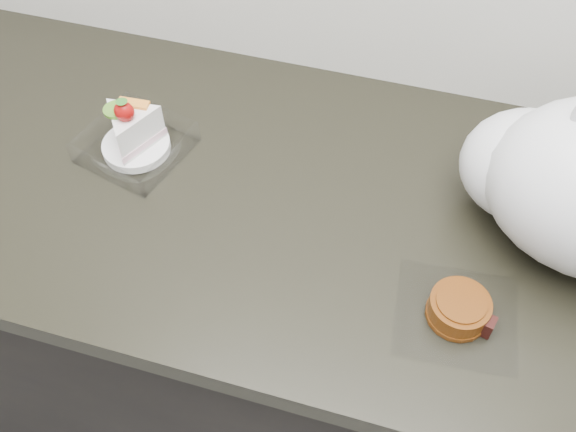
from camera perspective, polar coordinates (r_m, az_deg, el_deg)
The scene contains 3 objects.
counter at distance 1.37m, azimuth 4.80°, elevation -11.32°, with size 2.04×0.64×0.90m.
cake_tray at distance 1.07m, azimuth -13.53°, elevation 6.80°, with size 0.18×0.18×0.12m.
mooncake_wrap at distance 0.90m, azimuth 14.98°, elevation -8.11°, with size 0.18×0.17×0.04m.
Camera 1 is at (0.06, 1.07, 1.67)m, focal length 40.00 mm.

